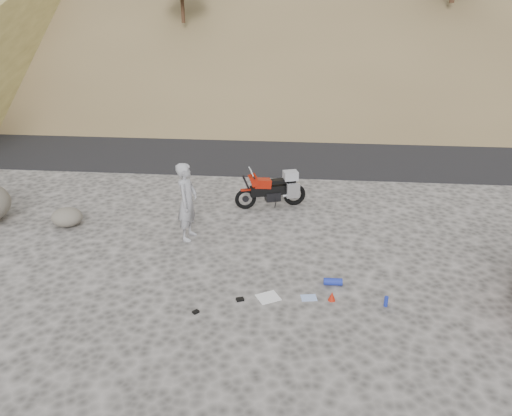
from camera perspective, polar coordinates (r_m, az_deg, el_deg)
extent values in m
plane|color=#43413E|center=(11.41, -3.00, -6.18)|extent=(140.00, 140.00, 0.00)
cube|color=black|center=(19.66, 0.66, 7.09)|extent=(120.00, 7.00, 0.05)
cylinder|color=#362213|center=(24.39, -8.39, 21.85)|extent=(0.17, 0.17, 1.40)
torus|color=black|center=(13.90, -1.20, 1.05)|extent=(0.61, 0.29, 0.61)
cylinder|color=black|center=(13.90, -1.20, 1.05)|extent=(0.19, 0.11, 0.18)
torus|color=black|center=(14.23, 4.43, 1.52)|extent=(0.65, 0.32, 0.64)
cylinder|color=black|center=(14.23, 4.43, 1.52)|extent=(0.21, 0.13, 0.20)
cylinder|color=black|center=(13.79, -0.91, 2.37)|extent=(0.34, 0.16, 0.74)
cylinder|color=black|center=(13.69, -0.39, 3.77)|extent=(0.21, 0.56, 0.04)
cube|color=black|center=(13.97, 1.57, 2.05)|extent=(1.12, 0.54, 0.28)
cube|color=black|center=(14.06, 1.92, 1.38)|extent=(0.48, 0.39, 0.26)
cube|color=#981608|center=(13.84, 0.73, 2.86)|extent=(0.54, 0.41, 0.29)
cube|color=#981608|center=(13.75, -0.28, 3.21)|extent=(0.36, 0.38, 0.32)
cube|color=silver|center=(13.65, -0.55, 4.12)|extent=(0.19, 0.30, 0.23)
cube|color=black|center=(13.93, 2.50, 3.07)|extent=(0.54, 0.35, 0.11)
cube|color=black|center=(14.03, 3.87, 3.03)|extent=(0.36, 0.25, 0.09)
cube|color=silver|center=(13.90, 4.27, 1.99)|extent=(0.38, 0.22, 0.41)
cube|color=silver|center=(14.32, 3.73, 2.69)|extent=(0.38, 0.22, 0.41)
cube|color=#98989D|center=(13.97, 3.97, 3.74)|extent=(0.46, 0.41, 0.24)
cube|color=#981608|center=(13.80, -1.21, 2.10)|extent=(0.30, 0.19, 0.04)
cylinder|color=black|center=(13.98, 2.26, 0.55)|extent=(0.08, 0.19, 0.33)
cylinder|color=silver|center=(14.04, 3.87, 1.51)|extent=(0.42, 0.21, 0.12)
imported|color=#98989D|center=(12.56, -7.61, -3.36)|extent=(0.55, 0.77, 1.95)
ellipsoid|color=#5B574E|center=(13.86, -20.80, -0.98)|extent=(0.84, 0.77, 0.48)
cube|color=white|center=(10.19, 1.40, -10.17)|extent=(0.56, 0.54, 0.01)
cylinder|color=#1A2B9E|center=(10.66, 8.79, -8.32)|extent=(0.39, 0.16, 0.15)
cylinder|color=#1A2B9E|center=(10.21, 14.64, -10.29)|extent=(0.08, 0.08, 0.22)
cone|color=#B21E0B|center=(10.17, 8.67, -9.94)|extent=(0.17, 0.17, 0.19)
cube|color=black|center=(10.11, -1.84, -10.40)|extent=(0.18, 0.15, 0.04)
cube|color=black|center=(9.83, -6.90, -11.69)|extent=(0.15, 0.15, 0.04)
cube|color=#98B4EC|center=(10.23, 6.06, -10.17)|extent=(0.35, 0.28, 0.01)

